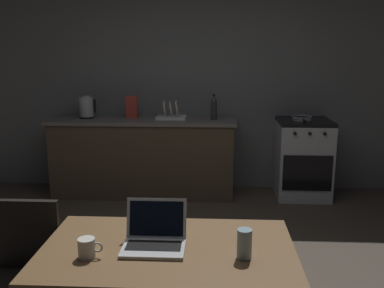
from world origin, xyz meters
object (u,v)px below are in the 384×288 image
chair (22,269)px  coffee_mug (87,248)px  bottle (214,108)px  frying_pan (302,118)px  stove_oven (303,158)px  electric_kettle (87,107)px  dining_table (168,260)px  cereal_box (132,107)px  laptop (154,238)px  dish_rack (171,115)px  drinking_glass (244,244)px

chair → coffee_mug: size_ratio=7.02×
bottle → frying_pan: size_ratio=0.72×
stove_oven → coffee_mug: bearing=-118.3°
electric_kettle → chair: bearing=-81.7°
dining_table → electric_kettle: electric_kettle is taller
coffee_mug → cereal_box: size_ratio=0.48×
electric_kettle → bottle: bottle is taller
stove_oven → frying_pan: 0.48m
laptop → frying_pan: frying_pan is taller
electric_kettle → coffee_mug: electric_kettle is taller
chair → frying_pan: bearing=37.7°
bottle → dish_rack: bearing=174.2°
chair → electric_kettle: (-0.41, 2.80, 0.54)m
dish_rack → chair: bearing=-101.8°
drinking_glass → cereal_box: (-1.12, 3.05, 0.25)m
chair → laptop: laptop is taller
laptop → bottle: (0.29, 2.88, 0.29)m
frying_pan → drinking_glass: bearing=-105.7°
electric_kettle → drinking_glass: size_ratio=1.75×
coffee_mug → drinking_glass: size_ratio=0.84×
chair → dish_rack: dish_rack is taller
stove_oven → cereal_box: (-2.00, 0.02, 0.59)m
cereal_box → coffee_mug: bearing=-83.6°
laptop → dish_rack: 2.94m
coffee_mug → dish_rack: dish_rack is taller
laptop → frying_pan: (1.30, 2.90, 0.17)m
dish_rack → dining_table: bearing=-84.8°
cereal_box → dish_rack: (0.47, -0.02, -0.08)m
chair → bottle: size_ratio=2.97×
stove_oven → electric_kettle: electric_kettle is taller
stove_oven → drinking_glass: bearing=-106.2°
drinking_glass → dish_rack: 3.11m
stove_oven → electric_kettle: 2.59m
stove_oven → dish_rack: size_ratio=2.68×
frying_pan → chair: bearing=-126.9°
chair → coffee_mug: bearing=-45.6°
dish_rack → laptop: bearing=-86.1°
electric_kettle → dish_rack: bearing=0.0°
laptop → drinking_glass: laptop is taller
dining_table → bottle: (0.22, 2.89, 0.40)m
dining_table → frying_pan: 3.17m
chair → laptop: size_ratio=2.72×
chair → coffee_mug: chair is taller
cereal_box → dish_rack: cereal_box is taller
stove_oven → dining_table: (-1.27, -2.94, 0.19)m
dining_table → frying_pan: bearing=67.1°
cereal_box → electric_kettle: bearing=-177.8°
chair → dish_rack: (0.58, 2.80, 0.46)m
laptop → cereal_box: cereal_box is taller
laptop → electric_kettle: bearing=120.6°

